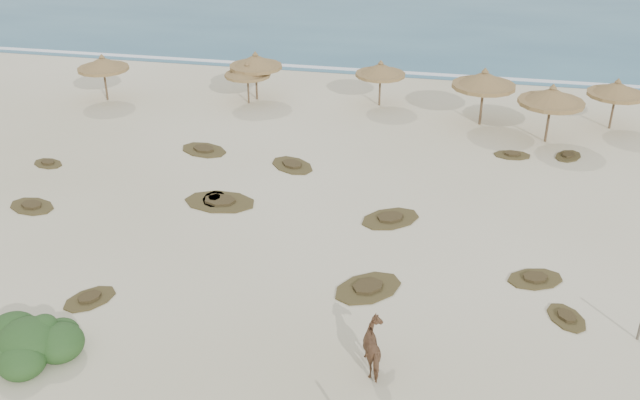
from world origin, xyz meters
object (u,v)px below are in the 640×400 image
at_px(horse, 376,348).
at_px(bush, 30,343).
at_px(palapa_0, 103,64).
at_px(palapa_1, 256,62).

distance_m(horse, bush, 10.01).
relative_size(palapa_0, palapa_1, 0.84).
distance_m(palapa_0, palapa_1, 8.65).
height_order(palapa_1, bush, palapa_1).
bearing_deg(horse, palapa_1, -86.55).
xyz_separation_m(palapa_1, horse, (9.99, -21.92, -1.52)).
bearing_deg(bush, horse, 8.93).
height_order(palapa_1, horse, palapa_1).
relative_size(horse, bush, 0.53).
distance_m(palapa_0, bush, 23.28).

